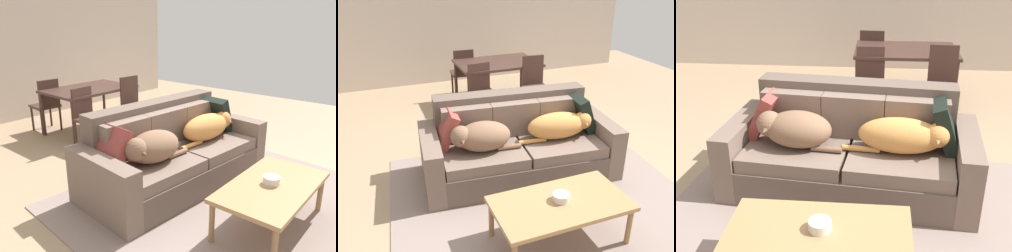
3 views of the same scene
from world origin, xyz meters
The scene contains 14 objects.
ground_plane centered at (0.00, 0.00, 0.00)m, with size 10.00×10.00×0.00m, color tan.
back_partition centered at (0.00, 4.00, 1.35)m, with size 8.00×0.12×2.70m, color beige.
area_rug centered at (-0.15, -0.84, 0.01)m, with size 3.18×3.12×0.01m, color gray.
couch centered at (-0.14, 0.07, 0.35)m, with size 2.33×1.21×0.93m.
dog_on_left_cushion centered at (-0.64, -0.07, 0.62)m, with size 0.77×0.45×0.32m.
dog_on_right_cushion centered at (0.32, -0.11, 0.62)m, with size 0.91×0.40×0.31m.
throw_pillow_by_left_arm centered at (-0.97, 0.20, 0.65)m, with size 0.10×0.43×0.43m, color brown.
throw_pillow_by_right_arm centered at (0.69, 0.04, 0.66)m, with size 0.12×0.45×0.45m, color black.
coffee_table centered at (-0.27, -1.21, 0.39)m, with size 1.22×0.66×0.43m.
bowl_on_coffee_table centered at (-0.26, -1.19, 0.46)m, with size 0.15×0.15×0.07m, color silver.
dining_table centered at (0.44, 2.33, 0.69)m, with size 1.38×0.94×0.76m.
dining_chair_near_left centered at (-0.02, 1.79, 0.49)m, with size 0.42×0.42×0.89m.
dining_chair_near_right centered at (0.88, 1.74, 0.51)m, with size 0.43×0.43×0.94m.
dining_chair_far_left centered at (-0.02, 2.90, 0.50)m, with size 0.42×0.42×0.90m.
Camera 1 is at (-3.02, -2.26, 1.88)m, focal length 36.50 mm.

